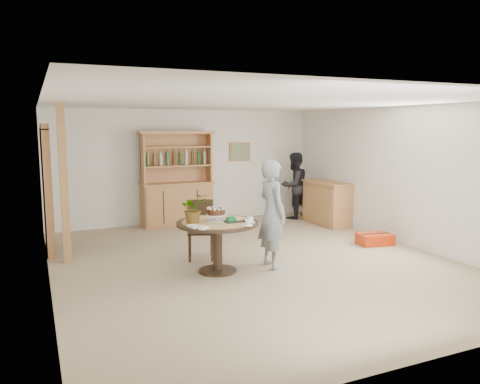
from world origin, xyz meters
name	(u,v)px	position (x,y,z in m)	size (l,w,h in m)	color
ground	(254,262)	(0.00, 0.00, 0.00)	(7.00, 7.00, 0.00)	tan
room_shell	(254,152)	(0.00, 0.01, 1.74)	(6.04, 7.04, 2.52)	white
doorway	(46,188)	(-2.93, 2.00, 1.11)	(0.13, 1.10, 2.18)	black
pine_post	(64,184)	(-2.70, 1.20, 1.25)	(0.12, 0.12, 2.50)	#B4834B
hutch	(177,194)	(-0.30, 3.24, 0.69)	(1.62, 0.54, 2.04)	tan
sideboard	(327,203)	(2.74, 2.00, 0.47)	(0.54, 1.26, 0.94)	tan
dining_table	(217,232)	(-0.70, -0.23, 0.60)	(1.20, 1.20, 0.76)	black
dining_chair	(201,225)	(-0.68, 0.60, 0.54)	(0.53, 0.53, 0.95)	black
birthday_cake	(216,212)	(-0.70, -0.18, 0.88)	(0.30, 0.30, 0.20)	white
flower_vase	(193,208)	(-1.05, -0.18, 0.97)	(0.38, 0.33, 0.42)	#3F7233
gift_tray	(234,220)	(-0.49, -0.35, 0.79)	(0.30, 0.20, 0.08)	black
coffee_cup_a	(250,220)	(-0.30, -0.51, 0.80)	(0.15, 0.15, 0.09)	white
coffee_cup_b	(248,223)	(-0.42, -0.68, 0.79)	(0.15, 0.15, 0.08)	white
napkins	(198,227)	(-1.11, -0.54, 0.77)	(0.24, 0.33, 0.03)	white
teen_boy	(272,214)	(0.15, -0.33, 0.83)	(0.60, 0.40, 1.65)	gray
adult_person	(294,186)	(2.41, 2.86, 0.77)	(0.75, 0.58, 1.54)	black
red_suitcase	(375,239)	(2.50, 0.11, 0.10)	(0.66, 0.49, 0.21)	red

